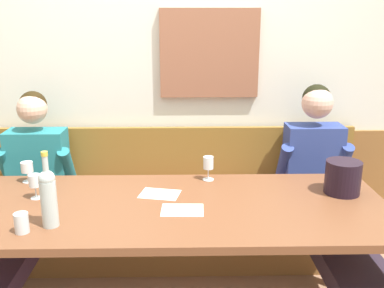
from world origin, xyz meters
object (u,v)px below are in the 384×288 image
object	(u,v)px
wine_glass_center_front	(208,164)
wine_glass_left_end	(27,168)
wall_bench	(175,224)
person_right_seat	(19,210)
dining_table	(172,218)
ice_bucket	(343,177)
person_center_right_seat	(329,203)
water_tumbler_right	(22,223)
wine_bottle_green_tall	(48,196)
wine_glass_near_bucket	(35,182)

from	to	relation	value
wine_glass_center_front	wine_glass_left_end	distance (m)	1.06
wall_bench	wine_glass_left_end	world-z (taller)	wall_bench
person_right_seat	wine_glass_center_front	xyz separation A→B (m)	(1.12, 0.03, 0.27)
wine_glass_center_front	person_right_seat	bearing A→B (deg)	-178.36
dining_table	ice_bucket	distance (m)	0.95
person_center_right_seat	wine_glass_left_end	size ratio (longest dim) A/B	11.01
ice_bucket	water_tumbler_right	world-z (taller)	ice_bucket
wine_bottle_green_tall	dining_table	bearing A→B (deg)	22.50
dining_table	person_center_right_seat	world-z (taller)	person_center_right_seat
ice_bucket	wine_glass_left_end	xyz separation A→B (m)	(-1.77, 0.20, -0.01)
person_right_seat	wine_glass_left_end	distance (m)	0.26
water_tumbler_right	ice_bucket	bearing A→B (deg)	14.97
dining_table	ice_bucket	xyz separation A→B (m)	(0.93, 0.14, 0.17)
wine_glass_near_bucket	wine_glass_left_end	distance (m)	0.28
person_right_seat	wine_bottle_green_tall	world-z (taller)	person_right_seat
dining_table	wine_glass_left_end	world-z (taller)	wine_glass_left_end
dining_table	ice_bucket	bearing A→B (deg)	8.30
ice_bucket	wine_bottle_green_tall	world-z (taller)	wine_bottle_green_tall
wall_bench	water_tumbler_right	world-z (taller)	wall_bench
person_center_right_seat	ice_bucket	size ratio (longest dim) A/B	7.00
person_right_seat	wine_glass_near_bucket	bearing A→B (deg)	-49.83
wine_glass_near_bucket	wall_bench	bearing A→B (deg)	41.56
water_tumbler_right	wall_bench	bearing A→B (deg)	57.16
person_center_right_seat	ice_bucket	world-z (taller)	person_center_right_seat
wine_bottle_green_tall	wall_bench	bearing A→B (deg)	60.23
water_tumbler_right	wine_glass_near_bucket	bearing A→B (deg)	99.02
wall_bench	dining_table	size ratio (longest dim) A/B	1.13
dining_table	wine_glass_near_bucket	size ratio (longest dim) A/B	16.77
ice_bucket	wine_glass_left_end	world-z (taller)	ice_bucket
wall_bench	dining_table	bearing A→B (deg)	-90.00
person_center_right_seat	wine_glass_left_end	world-z (taller)	person_center_right_seat
person_center_right_seat	water_tumbler_right	size ratio (longest dim) A/B	14.61
person_right_seat	wine_glass_near_bucket	world-z (taller)	person_right_seat
ice_bucket	wine_bottle_green_tall	bearing A→B (deg)	-166.19
wine_bottle_green_tall	wine_glass_left_end	bearing A→B (deg)	117.56
wine_glass_left_end	person_right_seat	bearing A→B (deg)	-162.45
wine_glass_near_bucket	wine_glass_center_front	bearing A→B (deg)	15.42
water_tumbler_right	wine_glass_center_front	bearing A→B (deg)	36.38
water_tumbler_right	wine_glass_left_end	bearing A→B (deg)	106.45
wine_bottle_green_tall	wine_glass_center_front	distance (m)	0.96
ice_bucket	wine_glass_center_front	bearing A→B (deg)	163.32
person_center_right_seat	wine_glass_left_end	distance (m)	1.80
person_center_right_seat	wine_bottle_green_tall	world-z (taller)	person_center_right_seat
person_right_seat	person_center_right_seat	xyz separation A→B (m)	(1.85, 0.01, 0.02)
person_right_seat	wine_bottle_green_tall	size ratio (longest dim) A/B	3.71
wall_bench	ice_bucket	world-z (taller)	same
person_center_right_seat	wine_glass_near_bucket	bearing A→B (deg)	-171.79
wine_glass_near_bucket	dining_table	bearing A→B (deg)	-7.45
wine_bottle_green_tall	water_tumbler_right	distance (m)	0.16
ice_bucket	wine_glass_near_bucket	distance (m)	1.65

